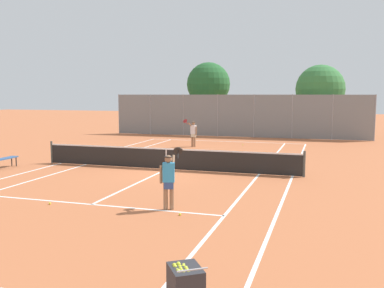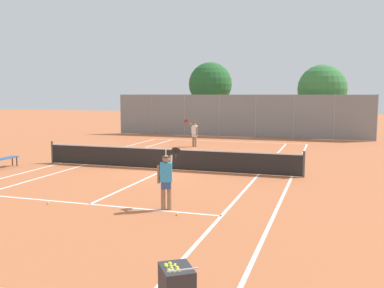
% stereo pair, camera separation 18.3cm
% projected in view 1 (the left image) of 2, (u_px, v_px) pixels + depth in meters
% --- Properties ---
extents(ground_plane, '(120.00, 120.00, 0.00)m').
position_uv_depth(ground_plane, '(166.00, 169.00, 19.07)').
color(ground_plane, '#BC663D').
extents(court_line_markings, '(11.10, 23.90, 0.01)m').
position_uv_depth(court_line_markings, '(166.00, 169.00, 19.07)').
color(court_line_markings, white).
rests_on(court_line_markings, ground).
extents(tennis_net, '(12.00, 0.10, 1.07)m').
position_uv_depth(tennis_net, '(166.00, 158.00, 19.01)').
color(tennis_net, '#474C47').
rests_on(tennis_net, ground).
extents(ball_cart, '(0.74, 0.78, 0.96)m').
position_uv_depth(ball_cart, '(185.00, 288.00, 6.21)').
color(ball_cart, '#2D2D33').
rests_on(ball_cart, ground).
extents(player_near_side, '(0.51, 0.86, 1.77)m').
position_uv_depth(player_near_side, '(169.00, 178.00, 12.34)').
color(player_near_side, '#936B4C').
rests_on(player_near_side, ground).
extents(player_far_left, '(0.84, 0.69, 1.77)m').
position_uv_depth(player_far_left, '(193.00, 132.00, 27.18)').
color(player_far_left, '#936B4C').
rests_on(player_far_left, ground).
extents(loose_tennis_ball_0, '(0.07, 0.07, 0.07)m').
position_uv_depth(loose_tennis_ball_0, '(180.00, 214.00, 11.81)').
color(loose_tennis_ball_0, '#D1DB33').
rests_on(loose_tennis_ball_0, ground).
extents(loose_tennis_ball_1, '(0.07, 0.07, 0.07)m').
position_uv_depth(loose_tennis_ball_1, '(50.00, 203.00, 13.00)').
color(loose_tennis_ball_1, '#D1DB33').
rests_on(loose_tennis_ball_1, ground).
extents(loose_tennis_ball_2, '(0.07, 0.07, 0.07)m').
position_uv_depth(loose_tennis_ball_2, '(214.00, 162.00, 21.05)').
color(loose_tennis_ball_2, '#D1DB33').
rests_on(loose_tennis_ball_2, ground).
extents(loose_tennis_ball_3, '(0.07, 0.07, 0.07)m').
position_uv_depth(loose_tennis_ball_3, '(243.00, 145.00, 28.02)').
color(loose_tennis_ball_3, '#D1DB33').
rests_on(loose_tennis_ball_3, ground).
extents(courtside_bench, '(0.36, 1.50, 0.47)m').
position_uv_depth(courtside_bench, '(4.00, 159.00, 19.30)').
color(courtside_bench, '#33598C').
rests_on(courtside_bench, ground).
extents(back_fence, '(20.24, 0.08, 3.32)m').
position_uv_depth(back_fence, '(236.00, 116.00, 33.36)').
color(back_fence, gray).
rests_on(back_fence, ground).
extents(tree_behind_left, '(3.83, 3.83, 6.14)m').
position_uv_depth(tree_behind_left, '(209.00, 85.00, 37.79)').
color(tree_behind_left, brown).
rests_on(tree_behind_left, ground).
extents(tree_behind_right, '(3.82, 3.82, 5.65)m').
position_uv_depth(tree_behind_right, '(322.00, 91.00, 33.68)').
color(tree_behind_right, brown).
rests_on(tree_behind_right, ground).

